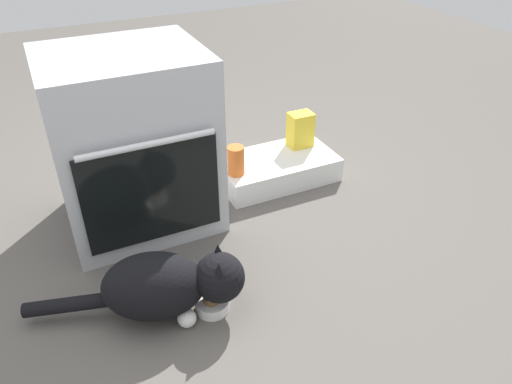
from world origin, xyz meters
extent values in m
plane|color=#56514C|center=(0.00, 0.00, 0.00)|extent=(8.00, 8.00, 0.00)
cube|color=#B7BABF|center=(0.03, 0.47, 0.38)|extent=(0.63, 0.54, 0.76)
cube|color=black|center=(0.03, 0.20, 0.28)|extent=(0.53, 0.01, 0.42)
cylinder|color=silver|center=(0.03, 0.17, 0.51)|extent=(0.50, 0.02, 0.02)
cube|color=white|center=(0.73, 0.50, 0.06)|extent=(0.59, 0.33, 0.12)
cylinder|color=white|center=(0.11, -0.19, 0.02)|extent=(0.12, 0.12, 0.04)
sphere|color=brown|center=(0.11, -0.19, 0.04)|extent=(0.07, 0.07, 0.07)
ellipsoid|color=black|center=(-0.07, -0.12, 0.13)|extent=(0.41, 0.34, 0.24)
sphere|color=black|center=(0.14, -0.20, 0.15)|extent=(0.18, 0.18, 0.18)
cone|color=black|center=(0.16, -0.15, 0.22)|extent=(0.06, 0.06, 0.08)
cone|color=black|center=(0.13, -0.25, 0.22)|extent=(0.06, 0.06, 0.08)
cylinder|color=black|center=(-0.35, -0.03, 0.07)|extent=(0.30, 0.15, 0.08)
sphere|color=silver|center=(0.05, -0.10, 0.03)|extent=(0.07, 0.07, 0.07)
sphere|color=silver|center=(0.01, -0.22, 0.03)|extent=(0.07, 0.07, 0.07)
cylinder|color=#D16023|center=(0.49, 0.45, 0.19)|extent=(0.08, 0.08, 0.14)
cube|color=yellow|center=(0.90, 0.57, 0.21)|extent=(0.12, 0.09, 0.18)
camera|label=1|loc=(-0.28, -1.38, 1.32)|focal=34.38mm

